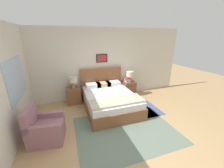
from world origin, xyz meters
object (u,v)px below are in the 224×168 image
(nightstand_near_window, at_px, (74,95))
(table_lamp_near_window, at_px, (73,80))
(nightstand_by_door, at_px, (129,88))
(table_lamp_by_door, at_px, (130,75))
(armchair, at_px, (45,129))
(bed, at_px, (109,100))

(nightstand_near_window, height_order, table_lamp_near_window, table_lamp_near_window)
(nightstand_by_door, height_order, table_lamp_by_door, table_lamp_by_door)
(nightstand_by_door, distance_m, table_lamp_near_window, 2.24)
(nightstand_near_window, bearing_deg, armchair, -113.97)
(bed, height_order, nightstand_near_window, bed)
(nightstand_near_window, bearing_deg, table_lamp_by_door, -0.56)
(bed, distance_m, armchair, 2.09)
(nightstand_by_door, relative_size, table_lamp_near_window, 1.37)
(nightstand_by_door, distance_m, table_lamp_by_door, 0.58)
(armchair, bearing_deg, table_lamp_by_door, 128.45)
(nightstand_near_window, distance_m, table_lamp_by_door, 2.26)
(nightstand_near_window, relative_size, table_lamp_near_window, 1.37)
(nightstand_by_door, bearing_deg, table_lamp_near_window, -179.43)
(bed, distance_m, table_lamp_near_window, 1.43)
(table_lamp_by_door, bearing_deg, nightstand_by_door, 130.06)
(armchair, height_order, nightstand_by_door, armchair)
(bed, relative_size, nightstand_near_window, 3.58)
(nightstand_near_window, height_order, nightstand_by_door, same)
(nightstand_near_window, distance_m, nightstand_by_door, 2.17)
(armchair, xyz_separation_m, table_lamp_by_door, (2.96, 1.72, 0.58))
(table_lamp_by_door, bearing_deg, armchair, -149.87)
(bed, relative_size, table_lamp_near_window, 4.92)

